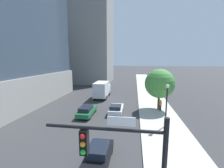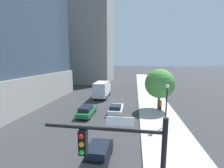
{
  "view_description": "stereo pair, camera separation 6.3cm",
  "coord_description": "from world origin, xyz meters",
  "views": [
    {
      "loc": [
        4.61,
        -3.1,
        7.95
      ],
      "look_at": [
        1.52,
        17.74,
        4.59
      ],
      "focal_mm": 24.41,
      "sensor_mm": 36.0,
      "label": 1
    },
    {
      "loc": [
        4.68,
        -3.09,
        7.95
      ],
      "look_at": [
        1.52,
        17.74,
        4.59
      ],
      "focal_mm": 24.41,
      "sensor_mm": 36.0,
      "label": 2
    }
  ],
  "objects": [
    {
      "name": "pedestrian_orange_shirt",
      "position": [
        8.69,
        20.41,
        1.03
      ],
      "size": [
        0.34,
        0.34,
        1.73
      ],
      "color": "black",
      "rests_on": "sidewalk"
    },
    {
      "name": "car_green",
      "position": [
        -2.06,
        17.08,
        0.73
      ],
      "size": [
        1.87,
        4.53,
        1.43
      ],
      "color": "#1E6638",
      "rests_on": "ground"
    },
    {
      "name": "sidewalk",
      "position": [
        8.13,
        20.0,
        0.07
      ],
      "size": [
        5.39,
        120.0,
        0.15
      ],
      "primitive_type": "cube",
      "color": "#B2AFA8",
      "rests_on": "ground"
    },
    {
      "name": "street_tree",
      "position": [
        8.5,
        21.11,
        4.29
      ],
      "size": [
        4.55,
        4.55,
        6.42
      ],
      "color": "brown",
      "rests_on": "sidewalk"
    },
    {
      "name": "construction_building",
      "position": [
        -11.42,
        50.14,
        18.49
      ],
      "size": [
        16.24,
        15.44,
        42.57
      ],
      "color": "gray",
      "rests_on": "ground"
    },
    {
      "name": "car_white",
      "position": [
        2.01,
        18.59,
        0.71
      ],
      "size": [
        1.91,
        4.14,
        1.41
      ],
      "color": "silver",
      "rests_on": "ground"
    },
    {
      "name": "street_lamp",
      "position": [
        8.34,
        14.59,
        3.52
      ],
      "size": [
        0.44,
        0.44,
        5.06
      ],
      "color": "black",
      "rests_on": "sidewalk"
    },
    {
      "name": "car_black",
      "position": [
        2.01,
        7.26,
        0.71
      ],
      "size": [
        1.78,
        4.46,
        1.45
      ],
      "color": "black",
      "rests_on": "ground"
    },
    {
      "name": "box_truck",
      "position": [
        -2.06,
        27.58,
        1.87
      ],
      "size": [
        2.43,
        6.87,
        3.43
      ],
      "color": "silver",
      "rests_on": "ground"
    },
    {
      "name": "traffic_light_pole",
      "position": [
        4.33,
        2.43,
        4.02
      ],
      "size": [
        4.9,
        0.48,
        5.7
      ],
      "color": "black",
      "rests_on": "sidewalk"
    }
  ]
}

